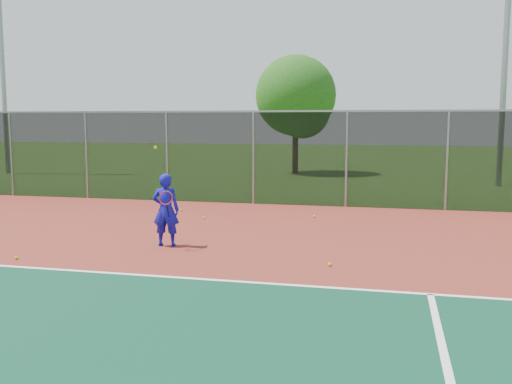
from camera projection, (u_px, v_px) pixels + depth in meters
The scene contains 12 objects.
ground at pixel (263, 363), 6.42m from camera, with size 120.00×120.00×0.00m, color #2F5B1A.
court_apron at pixel (293, 306), 8.35m from camera, with size 30.00×20.00×0.02m, color maroon.
fence_back at pixel (346, 158), 17.82m from camera, with size 30.00×0.06×3.03m.
tennis_player at pixel (166, 210), 12.26m from camera, with size 0.62×0.64×2.16m.
practice_ball_1 at pixel (204, 218), 15.72m from camera, with size 0.07×0.07×0.07m, color #BECB17.
practice_ball_3 at pixel (330, 264), 10.61m from camera, with size 0.07×0.07×0.07m, color #BECB17.
practice_ball_4 at pixel (16, 258), 11.13m from camera, with size 0.07×0.07×0.07m, color #BECB17.
practice_ball_5 at pixel (181, 210), 17.10m from camera, with size 0.07×0.07×0.07m, color #BECB17.
practice_ball_6 at pixel (314, 216), 15.96m from camera, with size 0.07×0.07×0.07m, color #BECB17.
floodlight_nw at pixel (1, 39), 28.90m from camera, with size 0.90×0.40×12.13m.
floodlight_n at pixel (507, 18), 23.07m from camera, with size 0.90×0.40×12.13m.
tree_back_left at pixel (297, 99), 29.26m from camera, with size 4.15×4.15×6.10m.
Camera 1 is at (1.33, -5.99, 2.71)m, focal length 40.00 mm.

